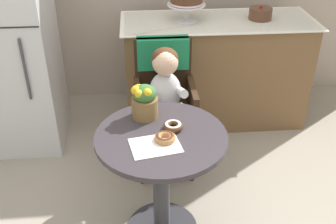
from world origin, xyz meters
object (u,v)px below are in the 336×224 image
Objects in this scene: cafe_table at (161,166)px; donut_mid at (173,126)px; wicker_chair at (164,85)px; donut_front at (165,137)px; round_layer_cake at (260,13)px; refrigerator at (8,42)px; flower_vase at (144,100)px; seated_child at (166,91)px.

donut_mid is at bearing 35.83° from cafe_table.
cafe_table is at bearing -144.17° from donut_mid.
wicker_chair reaches higher than donut_front.
donut_mid is at bearing -123.09° from round_layer_cake.
cafe_table is at bearing -46.33° from refrigerator.
donut_front is 0.07× the size of refrigerator.
refrigerator is (-0.97, 0.91, 0.02)m from flower_vase.
round_layer_cake is at bearing 56.91° from donut_mid.
cafe_table is 0.75× the size of wicker_chair.
round_layer_cake is (0.87, 1.36, 0.21)m from donut_front.
refrigerator is at bearing 132.74° from donut_front.
donut_mid is (0.07, 0.05, 0.23)m from cafe_table.
round_layer_cake is at bearing 41.96° from seated_child.
wicker_chair is 0.16m from seated_child.
cafe_table is 6.39× the size of donut_front.
flower_vase is 1.10× the size of round_layer_cake.
seated_child is 1.25m from refrigerator.
flower_vase is at bearing 112.43° from cafe_table.
wicker_chair is 1.20m from refrigerator.
donut_mid is at bearing -44.02° from flower_vase.
round_layer_cake is (0.89, 1.30, 0.44)m from cafe_table.
seated_child is 6.72× the size of donut_mid.
seated_child is 0.43m from flower_vase.
donut_mid is at bearing -43.17° from refrigerator.
round_layer_cake is (0.82, 1.25, 0.20)m from donut_mid.
wicker_chair is at bearing 86.18° from donut_front.
seated_child reaches higher than wicker_chair.
seated_child is (0.07, 0.57, 0.17)m from cafe_table.
flower_vase is (-0.15, -0.38, 0.15)m from seated_child.
seated_child is at bearing 90.01° from donut_mid.
cafe_table is 0.24m from donut_front.
round_layer_cake is at bearing 6.03° from refrigerator.
cafe_table is 0.38m from flower_vase.
donut_front is 0.56× the size of flower_vase.
refrigerator is at bearing 136.83° from donut_mid.
seated_child is at bearing 83.08° from cafe_table.
wicker_chair is at bearing 84.56° from cafe_table.
wicker_chair is at bearing -18.52° from refrigerator.
donut_front is (-0.05, -0.62, 0.06)m from seated_child.
flower_vase is at bearing 111.33° from donut_front.
seated_child is 1.13m from round_layer_cake.
cafe_table is at bearing -124.20° from round_layer_cake.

